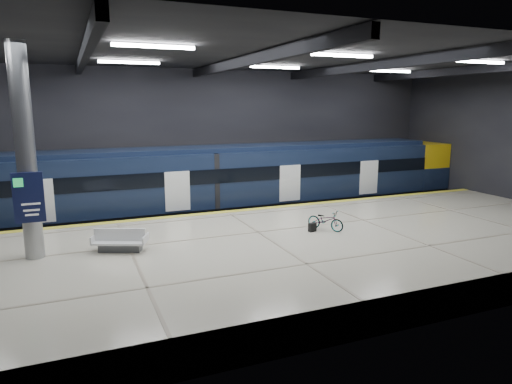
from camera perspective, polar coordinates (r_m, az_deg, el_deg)
ground at (r=19.37m, az=-0.89°, el=-7.39°), size 30.00×30.00×0.00m
room_shell at (r=18.40m, az=-0.95°, el=9.78°), size 30.10×16.10×8.05m
platform at (r=17.02m, az=2.24°, el=-8.06°), size 30.00×11.00×1.10m
safety_strip at (r=21.56m, az=-3.59°, el=-2.46°), size 30.00×0.40×0.01m
rails at (r=24.34m, az=-5.67°, el=-3.42°), size 30.00×1.52×0.16m
train at (r=24.85m, az=0.32°, el=1.59°), size 29.40×2.84×3.79m
bench at (r=16.45m, az=-16.61°, el=-6.15°), size 1.97×1.42×0.80m
bicycle at (r=18.53m, az=8.69°, el=-3.50°), size 1.29×1.60×0.82m
pannier_bag at (r=18.30m, az=7.05°, el=-4.40°), size 0.33×0.24×0.35m
info_column at (r=16.21m, az=-26.83°, el=4.02°), size 0.90×0.78×6.90m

